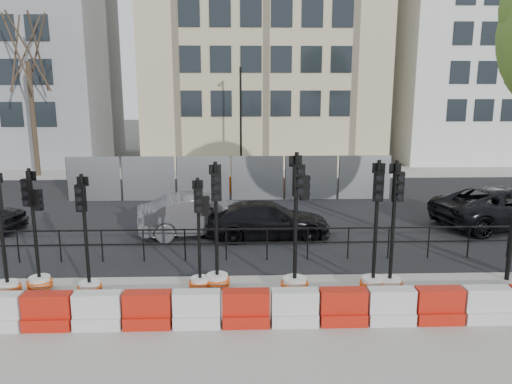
{
  "coord_description": "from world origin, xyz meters",
  "views": [
    {
      "loc": [
        0.41,
        -12.73,
        5.13
      ],
      "look_at": [
        0.94,
        3.0,
        1.69
      ],
      "focal_mm": 35.0,
      "sensor_mm": 36.0,
      "label": 1
    }
  ],
  "objects_px": {
    "traffic_signal_h": "(391,267)",
    "traffic_signal_d": "(200,265)",
    "traffic_signal_a": "(6,272)",
    "car_c": "(268,220)"
  },
  "relations": [
    {
      "from": "traffic_signal_a",
      "to": "car_c",
      "type": "height_order",
      "value": "traffic_signal_a"
    },
    {
      "from": "traffic_signal_d",
      "to": "car_c",
      "type": "relative_size",
      "value": 0.67
    },
    {
      "from": "traffic_signal_h",
      "to": "traffic_signal_d",
      "type": "bearing_deg",
      "value": 163.17
    },
    {
      "from": "traffic_signal_h",
      "to": "car_c",
      "type": "height_order",
      "value": "traffic_signal_h"
    },
    {
      "from": "car_c",
      "to": "traffic_signal_h",
      "type": "bearing_deg",
      "value": -153.62
    },
    {
      "from": "traffic_signal_a",
      "to": "car_c",
      "type": "bearing_deg",
      "value": 20.67
    },
    {
      "from": "car_c",
      "to": "traffic_signal_a",
      "type": "bearing_deg",
      "value": 121.01
    },
    {
      "from": "traffic_signal_a",
      "to": "car_c",
      "type": "distance_m",
      "value": 8.08
    },
    {
      "from": "traffic_signal_a",
      "to": "traffic_signal_h",
      "type": "relative_size",
      "value": 0.94
    },
    {
      "from": "traffic_signal_h",
      "to": "traffic_signal_a",
      "type": "bearing_deg",
      "value": 166.43
    }
  ]
}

